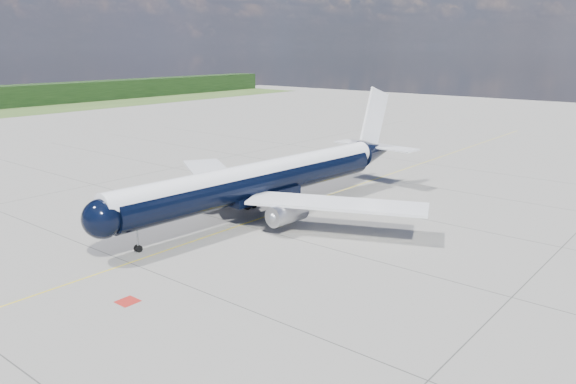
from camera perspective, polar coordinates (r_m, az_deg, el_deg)
name	(u,v)px	position (r m, az deg, el deg)	size (l,w,h in m)	color
ground	(341,191)	(78.70, 5.44, 0.13)	(320.00, 320.00, 0.00)	gray
taxiway_centerline	(320,198)	(74.73, 3.29, -0.60)	(0.16, 160.00, 0.01)	yellow
red_marking	(128,301)	(46.82, -15.97, -10.64)	(1.60, 1.60, 0.01)	maroon
main_airliner	(267,179)	(66.40, -2.12, 1.37)	(39.93, 48.73, 14.07)	black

